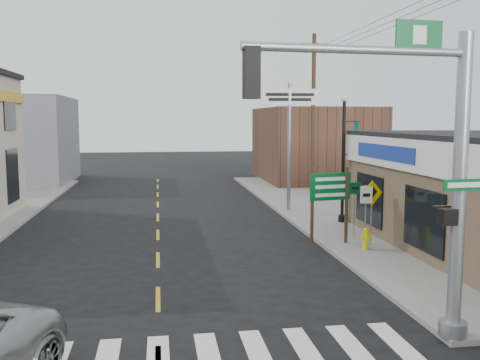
{
  "coord_description": "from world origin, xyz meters",
  "views": [
    {
      "loc": [
        0.07,
        -9.81,
        4.7
      ],
      "look_at": [
        2.62,
        6.82,
        2.8
      ],
      "focal_mm": 40.0,
      "sensor_mm": 36.0,
      "label": 1
    }
  ],
  "objects": [
    {
      "name": "sidewalk_right",
      "position": [
        9.0,
        13.0,
        0.07
      ],
      "size": [
        6.0,
        38.0,
        0.13
      ],
      "primitive_type": "cube",
      "color": "slate",
      "rests_on": "ground"
    },
    {
      "name": "center_line",
      "position": [
        0.0,
        8.0,
        0.01
      ],
      "size": [
        0.12,
        56.0,
        0.01
      ],
      "primitive_type": "cube",
      "color": "gold",
      "rests_on": "ground"
    },
    {
      "name": "crosswalk",
      "position": [
        0.0,
        0.4,
        0.01
      ],
      "size": [
        11.0,
        2.2,
        0.01
      ],
      "primitive_type": "cube",
      "color": "silver",
      "rests_on": "ground"
    },
    {
      "name": "bldg_distant_right",
      "position": [
        12.0,
        30.0,
        2.8
      ],
      "size": [
        8.0,
        10.0,
        5.6
      ],
      "primitive_type": "cube",
      "color": "#523425",
      "rests_on": "ground"
    },
    {
      "name": "bldg_distant_left",
      "position": [
        -11.0,
        32.0,
        3.2
      ],
      "size": [
        9.0,
        10.0,
        6.4
      ],
      "primitive_type": "cube",
      "color": "slate",
      "rests_on": "ground"
    },
    {
      "name": "traffic_signal_pole",
      "position": [
        5.43,
        0.29,
        4.0
      ],
      "size": [
        5.13,
        0.39,
        6.5
      ],
      "rotation": [
        0.0,
        0.0,
        0.08
      ],
      "color": "gray",
      "rests_on": "sidewalk_right"
    },
    {
      "name": "guide_sign",
      "position": [
        6.3,
        8.93,
        1.97
      ],
      "size": [
        1.62,
        0.14,
        2.84
      ],
      "rotation": [
        0.0,
        0.0,
        0.16
      ],
      "color": "#412F1E",
      "rests_on": "sidewalk_right"
    },
    {
      "name": "fire_hydrant",
      "position": [
        7.31,
        7.89,
        0.55
      ],
      "size": [
        0.24,
        0.24,
        0.77
      ],
      "rotation": [
        0.0,
        0.0,
        0.07
      ],
      "color": "#D7D70A",
      "rests_on": "sidewalk_right"
    },
    {
      "name": "ped_crossing_sign",
      "position": [
        7.73,
        8.45,
        1.79
      ],
      "size": [
        0.93,
        0.07,
        2.38
      ],
      "rotation": [
        0.0,
        0.0,
        0.32
      ],
      "color": "gray",
      "rests_on": "sidewalk_right"
    },
    {
      "name": "lamp_post",
      "position": [
        8.26,
        12.9,
        3.4
      ],
      "size": [
        0.73,
        0.58,
        5.64
      ],
      "rotation": [
        0.0,
        0.0,
        0.31
      ],
      "color": "black",
      "rests_on": "sidewalk_right"
    },
    {
      "name": "dance_center_sign",
      "position": [
        6.6,
        16.42,
        4.98
      ],
      "size": [
        3.01,
        0.19,
        6.39
      ],
      "rotation": [
        0.0,
        0.0,
        -0.05
      ],
      "color": "gray",
      "rests_on": "sidewalk_right"
    },
    {
      "name": "bare_tree",
      "position": [
        9.56,
        4.87,
        3.54
      ],
      "size": [
        2.17,
        2.17,
        4.33
      ],
      "rotation": [
        0.0,
        0.0,
        -0.35
      ],
      "color": "black",
      "rests_on": "sidewalk_right"
    },
    {
      "name": "shrub_back",
      "position": [
        9.81,
        6.89,
        0.54
      ],
      "size": [
        1.1,
        1.1,
        0.82
      ],
      "primitive_type": "ellipsoid",
      "color": "#183314",
      "rests_on": "sidewalk_right"
    },
    {
      "name": "utility_pole_far",
      "position": [
        9.5,
        22.07,
        5.13
      ],
      "size": [
        1.7,
        0.25,
        9.75
      ],
      "rotation": [
        0.0,
        0.0,
        0.06
      ],
      "color": "#3B2B1D",
      "rests_on": "sidewalk_right"
    }
  ]
}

